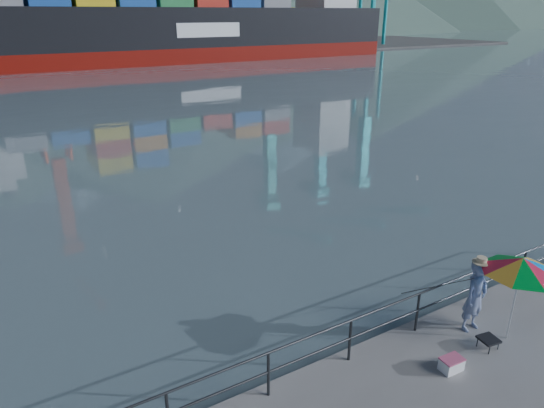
{
  "coord_description": "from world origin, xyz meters",
  "views": [
    {
      "loc": [
        -4.76,
        -4.68,
        6.95
      ],
      "look_at": [
        1.67,
        6.0,
        2.0
      ],
      "focal_mm": 32.0,
      "sensor_mm": 36.0,
      "label": 1
    }
  ],
  "objects_px": {
    "cooler_bag": "(451,365)",
    "container_ship": "(204,20)",
    "fisherman": "(475,297)",
    "beach_umbrella": "(522,265)"
  },
  "relations": [
    {
      "from": "container_ship",
      "to": "beach_umbrella",
      "type": "bearing_deg",
      "value": -108.44
    },
    {
      "from": "fisherman",
      "to": "beach_umbrella",
      "type": "height_order",
      "value": "beach_umbrella"
    },
    {
      "from": "beach_umbrella",
      "to": "container_ship",
      "type": "relative_size",
      "value": 0.03
    },
    {
      "from": "beach_umbrella",
      "to": "container_ship",
      "type": "xyz_separation_m",
      "value": [
        23.35,
        70.06,
        3.9
      ]
    },
    {
      "from": "fisherman",
      "to": "beach_umbrella",
      "type": "relative_size",
      "value": 0.79
    },
    {
      "from": "beach_umbrella",
      "to": "cooler_bag",
      "type": "bearing_deg",
      "value": -178.12
    },
    {
      "from": "fisherman",
      "to": "cooler_bag",
      "type": "xyz_separation_m",
      "value": [
        -1.55,
        -0.75,
        -0.74
      ]
    },
    {
      "from": "cooler_bag",
      "to": "beach_umbrella",
      "type": "bearing_deg",
      "value": 5.89
    },
    {
      "from": "fisherman",
      "to": "beach_umbrella",
      "type": "distance_m",
      "value": 1.29
    },
    {
      "from": "cooler_bag",
      "to": "container_ship",
      "type": "bearing_deg",
      "value": 74.16
    }
  ]
}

